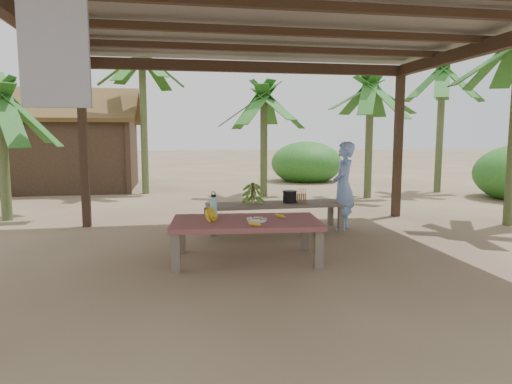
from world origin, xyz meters
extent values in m
plane|color=brown|center=(0.00, 0.00, 0.00)|extent=(80.00, 80.00, 0.00)
cube|color=black|center=(-2.80, 2.30, 1.35)|extent=(0.13, 0.13, 2.70)
cube|color=black|center=(2.80, 2.30, 1.35)|extent=(0.13, 0.13, 2.70)
cube|color=black|center=(0.00, 2.30, 2.70)|extent=(5.80, 0.14, 0.18)
cube|color=black|center=(-2.80, 0.00, 2.70)|extent=(0.14, 4.80, 0.18)
cube|color=black|center=(2.80, 0.00, 2.70)|extent=(0.14, 4.80, 0.18)
cube|color=slate|center=(0.00, 0.00, 2.92)|extent=(6.60, 5.60, 0.06)
cube|color=slate|center=(-2.10, -2.30, 2.15)|extent=(0.45, 0.05, 0.85)
cube|color=brown|center=(-1.33, -0.56, 0.22)|extent=(0.11, 0.11, 0.44)
cube|color=brown|center=(0.30, -0.71, 0.22)|extent=(0.11, 0.11, 0.44)
cube|color=brown|center=(-1.25, 0.28, 0.22)|extent=(0.11, 0.11, 0.44)
cube|color=brown|center=(0.38, 0.13, 0.22)|extent=(0.11, 0.11, 0.44)
cube|color=maroon|center=(-0.47, -0.22, 0.47)|extent=(1.89, 1.16, 0.06)
cube|color=brown|center=(-0.77, 1.16, 0.20)|extent=(0.08, 0.08, 0.40)
cube|color=brown|center=(1.29, 1.21, 0.20)|extent=(0.08, 0.08, 0.40)
cube|color=brown|center=(-0.78, 1.62, 0.20)|extent=(0.08, 0.08, 0.40)
cube|color=brown|center=(1.28, 1.67, 0.20)|extent=(0.08, 0.08, 0.40)
cube|color=brown|center=(0.26, 1.42, 0.42)|extent=(2.21, 0.65, 0.05)
cylinder|color=white|center=(-0.36, -0.32, 0.51)|extent=(0.22, 0.22, 0.01)
cylinder|color=white|center=(-0.36, -0.32, 0.52)|extent=(0.24, 0.24, 0.02)
cube|color=brown|center=(-0.36, -0.32, 0.53)|extent=(0.13, 0.09, 0.02)
ellipsoid|color=yellow|center=(-0.43, -0.59, 0.52)|extent=(0.16, 0.07, 0.04)
ellipsoid|color=yellow|center=(-0.02, -0.12, 0.52)|extent=(0.13, 0.16, 0.04)
cylinder|color=#42BCCF|center=(-0.84, 0.13, 0.62)|extent=(0.09, 0.09, 0.25)
cylinder|color=black|center=(-0.84, 0.13, 0.76)|extent=(0.06, 0.06, 0.03)
torus|color=black|center=(-0.84, 0.13, 0.79)|extent=(0.06, 0.01, 0.06)
cylinder|color=black|center=(0.49, 1.41, 0.54)|extent=(0.22, 0.22, 0.19)
imported|color=#7DA4ED|center=(1.37, 1.32, 0.72)|extent=(0.54, 0.62, 1.43)
cube|color=black|center=(-4.50, 8.00, 1.00)|extent=(4.00, 3.00, 2.00)
cube|color=brown|center=(-4.50, 7.15, 2.35)|extent=(4.40, 1.73, 1.00)
cube|color=brown|center=(-4.50, 8.85, 2.35)|extent=(4.40, 1.73, 1.00)
cylinder|color=#596638|center=(3.32, 4.78, 1.37)|extent=(0.18, 0.18, 2.73)
cylinder|color=#596638|center=(0.87, 5.53, 1.27)|extent=(0.18, 0.18, 2.53)
cylinder|color=#596638|center=(-2.09, 6.57, 1.80)|extent=(0.18, 0.18, 3.59)
cylinder|color=#596638|center=(-4.33, 3.15, 1.12)|extent=(0.18, 0.18, 2.25)
cylinder|color=#596638|center=(5.64, 5.51, 1.63)|extent=(0.18, 0.18, 3.25)
camera|label=1|loc=(-1.32, -5.66, 1.54)|focal=32.00mm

